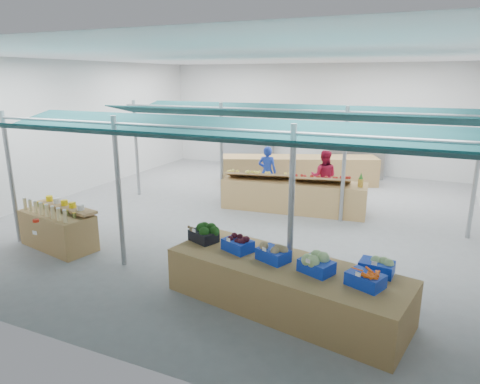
{
  "coord_description": "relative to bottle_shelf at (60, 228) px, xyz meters",
  "views": [
    {
      "loc": [
        4.43,
        -10.39,
        3.7
      ],
      "look_at": [
        0.52,
        -1.6,
        1.1
      ],
      "focal_mm": 32.0,
      "sensor_mm": 36.0,
      "label": 1
    }
  ],
  "objects": [
    {
      "name": "floor",
      "position": [
        2.89,
        3.83,
        -0.44
      ],
      "size": [
        13.0,
        13.0,
        0.0
      ],
      "primitive_type": "plane",
      "color": "slate",
      "rests_on": "ground"
    },
    {
      "name": "hall",
      "position": [
        2.89,
        5.26,
        2.21
      ],
      "size": [
        13.0,
        13.0,
        13.0
      ],
      "color": "silver",
      "rests_on": "ground"
    },
    {
      "name": "pole_grid",
      "position": [
        3.64,
        2.08,
        1.37
      ],
      "size": [
        10.0,
        4.6,
        3.0
      ],
      "color": "gray",
      "rests_on": "floor"
    },
    {
      "name": "awnings",
      "position": [
        3.64,
        2.08,
        2.34
      ],
      "size": [
        9.5,
        7.08,
        0.3
      ],
      "color": "#0B2B2F",
      "rests_on": "pole_grid"
    },
    {
      "name": "back_shelving_left",
      "position": [
        0.39,
        9.83,
        0.56
      ],
      "size": [
        2.0,
        0.5,
        2.0
      ],
      "primitive_type": "cube",
      "color": "#B23F33",
      "rests_on": "floor"
    },
    {
      "name": "back_shelving_right",
      "position": [
        4.89,
        9.83,
        0.56
      ],
      "size": [
        2.0,
        0.5,
        2.0
      ],
      "primitive_type": "cube",
      "color": "#B23F33",
      "rests_on": "floor"
    },
    {
      "name": "bottle_shelf",
      "position": [
        0.0,
        0.0,
        0.0
      ],
      "size": [
        1.94,
        1.4,
        1.08
      ],
      "rotation": [
        0.0,
        0.0,
        -0.2
      ],
      "color": "olive",
      "rests_on": "floor"
    },
    {
      "name": "veg_counter",
      "position": [
        5.39,
        -0.44,
        -0.05
      ],
      "size": [
        4.15,
        2.07,
        0.77
      ],
      "primitive_type": "cube",
      "rotation": [
        0.0,
        0.0,
        -0.2
      ],
      "color": "olive",
      "rests_on": "floor"
    },
    {
      "name": "fruit_counter",
      "position": [
        3.95,
        4.71,
        -0.01
      ],
      "size": [
        4.09,
        1.37,
        0.86
      ],
      "primitive_type": "cube",
      "rotation": [
        0.0,
        0.0,
        0.1
      ],
      "color": "olive",
      "rests_on": "floor"
    },
    {
      "name": "far_counter",
      "position": [
        3.19,
        7.83,
        0.05
      ],
      "size": [
        5.42,
        3.05,
        0.97
      ],
      "primitive_type": "cube",
      "rotation": [
        0.0,
        0.0,
        0.39
      ],
      "color": "olive",
      "rests_on": "floor"
    },
    {
      "name": "crate_stack",
      "position": [
        6.74,
        0.43,
        -0.12
      ],
      "size": [
        0.56,
        0.41,
        0.64
      ],
      "primitive_type": "cube",
      "rotation": [
        0.0,
        0.0,
        -0.07
      ],
      "color": "#1033B6",
      "rests_on": "floor"
    },
    {
      "name": "vendor_left",
      "position": [
        2.75,
        5.81,
        0.36
      ],
      "size": [
        0.62,
        0.44,
        1.61
      ],
      "primitive_type": "imported",
      "rotation": [
        0.0,
        0.0,
        3.25
      ],
      "color": "#1A35AA",
      "rests_on": "floor"
    },
    {
      "name": "vendor_right",
      "position": [
        4.55,
        5.81,
        0.36
      ],
      "size": [
        0.84,
        0.69,
        1.61
      ],
      "primitive_type": "imported",
      "rotation": [
        0.0,
        0.0,
        3.25
      ],
      "color": "#A21434",
      "rests_on": "floor"
    },
    {
      "name": "crate_broccoli",
      "position": [
        3.72,
        -0.11,
        0.49
      ],
      "size": [
        0.6,
        0.51,
        0.35
      ],
      "rotation": [
        0.0,
        0.0,
        -0.39
      ],
      "color": "black",
      "rests_on": "veg_counter"
    },
    {
      "name": "crate_beets",
      "position": [
        4.47,
        -0.26,
        0.47
      ],
      "size": [
        0.6,
        0.51,
        0.29
      ],
      "rotation": [
        0.0,
        0.0,
        -0.39
      ],
      "color": "#1033B6",
      "rests_on": "veg_counter"
    },
    {
      "name": "crate_celeriac",
      "position": [
        5.18,
        -0.4,
        0.48
      ],
      "size": [
        0.6,
        0.51,
        0.31
      ],
      "rotation": [
        0.0,
        0.0,
        -0.39
      ],
      "color": "#1033B6",
      "rests_on": "veg_counter"
    },
    {
      "name": "crate_cabbage",
      "position": [
        5.93,
        -0.55,
        0.49
      ],
      "size": [
        0.6,
        0.51,
        0.35
      ],
      "rotation": [
        0.0,
        0.0,
        -0.39
      ],
      "color": "#1033B6",
      "rests_on": "veg_counter"
    },
    {
      "name": "crate_carrots",
      "position": [
        6.69,
        -0.7,
        0.44
      ],
      "size": [
        0.6,
        0.51,
        0.29
      ],
      "rotation": [
        0.0,
        0.0,
        -0.39
      ],
      "color": "#1033B6",
      "rests_on": "veg_counter"
    },
    {
      "name": "sparrow",
      "position": [
        3.52,
        -0.21,
        0.58
      ],
      "size": [
        0.12,
        0.09,
        0.11
      ],
      "rotation": [
        0.0,
        0.0,
        -0.39
      ],
      "color": "brown",
      "rests_on": "crate_broccoli"
    },
    {
      "name": "pole_ribbon",
      "position": [
        0.76,
        -1.22,
        0.64
      ],
      "size": [
        0.12,
        0.12,
        0.28
      ],
      "color": "red",
      "rests_on": "pole_grid"
    },
    {
      "name": "apple_heap_yellow",
      "position": [
        3.01,
        4.51,
        0.59
      ],
      "size": [
        2.0,
        1.08,
        0.27
      ],
      "rotation": [
        0.0,
        0.0,
        0.21
      ],
      "color": "#997247",
      "rests_on": "fruit_counter"
    },
    {
      "name": "apple_heap_red",
      "position": [
        4.77,
        4.7,
        0.59
      ],
      "size": [
        1.61,
        0.99,
        0.27
      ],
      "rotation": [
        0.0,
        0.0,
        0.21
      ],
      "color": "#997247",
      "rests_on": "fruit_counter"
    },
    {
      "name": "pineapple",
      "position": [
        5.77,
        4.8,
        0.6
      ],
      "size": [
        0.14,
        0.14,
        0.39
      ],
      "rotation": [
        0.0,
        0.0,
        0.21
      ],
      "color": "#8C6019",
      "rests_on": "fruit_counter"
    },
    {
      "name": "crate_extra",
      "position": [
        6.79,
        -0.22,
        0.48
      ],
      "size": [
        0.53,
        0.42,
        0.32
      ],
      "rotation": [
        0.0,
        0.0,
        -0.09
      ],
      "color": "#1033B6",
      "rests_on": "veg_counter"
    }
  ]
}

